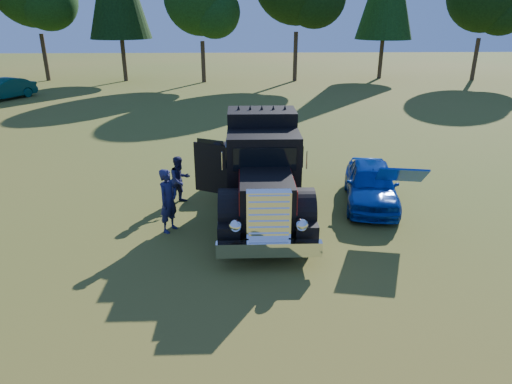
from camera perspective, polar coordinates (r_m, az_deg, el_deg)
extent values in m
plane|color=#415F1C|center=(12.63, 1.80, -5.51)|extent=(120.00, 120.00, 0.00)
cylinder|color=#2D2116|center=(45.75, -24.87, 15.01)|extent=(0.36, 0.36, 3.96)
sphere|color=black|center=(44.30, -24.62, 20.94)|extent=(4.84, 4.84, 4.84)
cylinder|color=#2D2116|center=(43.09, -16.25, 16.29)|extent=(0.36, 0.36, 4.68)
cylinder|color=#2D2116|center=(41.04, -6.61, 15.85)|extent=(0.36, 0.36, 3.42)
sphere|color=black|center=(40.00, -5.21, 21.48)|extent=(4.18, 4.18, 4.18)
cylinder|color=#2D2116|center=(41.65, 4.94, 16.49)|extent=(0.36, 0.36, 4.14)
cylinder|color=#2D2116|center=(44.71, 15.39, 16.42)|extent=(0.36, 0.36, 4.50)
cylinder|color=#2D2116|center=(46.31, 25.71, 14.71)|extent=(0.36, 0.36, 3.60)
sphere|color=black|center=(45.99, 28.46, 19.54)|extent=(4.40, 4.40, 4.40)
cylinder|color=black|center=(11.93, -3.77, -4.30)|extent=(0.32, 1.10, 1.10)
cylinder|color=black|center=(12.03, 6.30, -4.15)|extent=(0.32, 1.10, 1.10)
cylinder|color=black|center=(16.38, -3.28, 3.06)|extent=(0.32, 1.10, 1.10)
cylinder|color=black|center=(16.46, 4.06, 3.14)|extent=(0.32, 1.10, 1.10)
cylinder|color=black|center=(16.37, -2.12, 3.08)|extent=(0.32, 1.10, 1.10)
cylinder|color=black|center=(16.43, 2.92, 3.13)|extent=(0.32, 1.10, 1.10)
cube|color=black|center=(14.29, 0.74, 0.57)|extent=(1.60, 6.40, 0.28)
cube|color=white|center=(10.83, 1.64, -7.13)|extent=(2.50, 0.22, 0.36)
cube|color=white|center=(10.78, 1.59, -3.10)|extent=(1.05, 0.30, 1.30)
cube|color=black|center=(11.72, 1.29, -0.72)|extent=(1.35, 1.80, 1.10)
cube|color=maroon|center=(11.63, -2.10, 0.15)|extent=(0.02, 1.80, 0.60)
cube|color=maroon|center=(11.70, 4.68, 0.22)|extent=(0.02, 1.80, 0.60)
cylinder|color=black|center=(11.75, -3.33, -2.54)|extent=(0.55, 1.24, 1.24)
cylinder|color=black|center=(11.85, 5.90, -2.41)|extent=(0.55, 1.24, 1.24)
sphere|color=white|center=(10.78, -2.56, -4.27)|extent=(0.32, 0.32, 0.32)
sphere|color=white|center=(10.87, 5.71, -4.14)|extent=(0.32, 0.32, 0.32)
cube|color=black|center=(13.08, 0.94, 2.87)|extent=(2.05, 1.30, 2.10)
cube|color=black|center=(12.29, 1.10, 4.08)|extent=(1.70, 0.05, 0.65)
cube|color=black|center=(14.26, 0.70, 5.32)|extent=(2.05, 1.30, 2.50)
cube|color=black|center=(16.07, 0.43, 4.23)|extent=(2.00, 2.00, 0.35)
cube|color=black|center=(13.52, -5.63, 2.96)|extent=(1.02, 0.53, 1.50)
cube|color=#963115|center=(13.61, -5.68, 2.42)|extent=(0.78, 0.38, 0.75)
imported|color=#061F92|center=(14.93, 14.19, 1.01)|extent=(2.25, 4.12, 1.33)
cube|color=#061F92|center=(13.24, 17.71, 2.05)|extent=(1.45, 1.15, 0.67)
imported|color=#1D1E45|center=(12.79, -10.89, -1.06)|extent=(0.70, 0.79, 1.82)
imported|color=#1B253F|center=(14.70, -9.50, 1.50)|extent=(0.95, 0.94, 1.55)
imported|color=#0B3F42|center=(37.01, -29.01, 11.18)|extent=(3.42, 4.54, 1.43)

